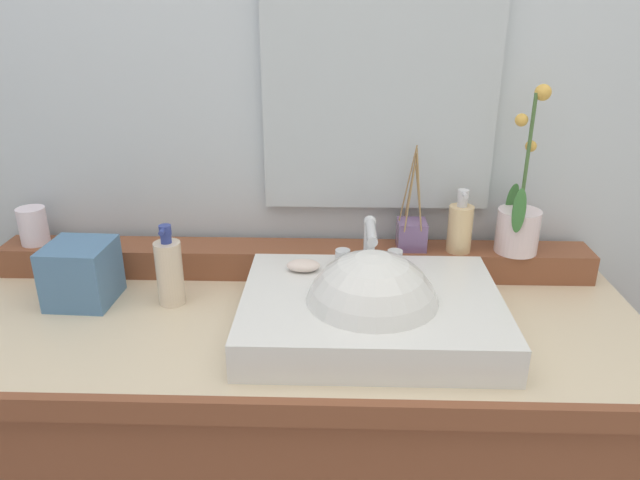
{
  "coord_description": "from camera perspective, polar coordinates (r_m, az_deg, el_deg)",
  "views": [
    {
      "loc": [
        0.1,
        -1.05,
        1.49
      ],
      "look_at": [
        0.07,
        -0.01,
        1.06
      ],
      "focal_mm": 33.34,
      "sensor_mm": 36.0,
      "label": 1
    }
  ],
  "objects": [
    {
      "name": "wall_back",
      "position": [
        1.46,
        -2.19,
        13.09
      ],
      "size": [
        3.06,
        0.2,
        2.52
      ],
      "primitive_type": "cube",
      "color": "silver",
      "rests_on": "ground"
    },
    {
      "name": "tissue_box",
      "position": [
        1.35,
        -21.93,
        -2.96
      ],
      "size": [
        0.14,
        0.14,
        0.13
      ],
      "primitive_type": "cube",
      "rotation": [
        0.0,
        0.0,
        -0.05
      ],
      "color": "teal",
      "rests_on": "vanity_cabinet"
    },
    {
      "name": "sink_basin",
      "position": [
        1.16,
        4.93,
        -7.17
      ],
      "size": [
        0.5,
        0.38,
        0.29
      ],
      "color": "white",
      "rests_on": "vanity_cabinet"
    },
    {
      "name": "soap_bar",
      "position": [
        1.23,
        -1.61,
        -2.46
      ],
      "size": [
        0.07,
        0.04,
        0.02
      ],
      "primitive_type": "ellipsoid",
      "color": "beige",
      "rests_on": "sink_basin"
    },
    {
      "name": "lotion_bottle",
      "position": [
        1.28,
        -14.25,
        -2.9
      ],
      "size": [
        0.06,
        0.06,
        0.18
      ],
      "color": "beige",
      "rests_on": "vanity_cabinet"
    },
    {
      "name": "mirror",
      "position": [
        1.33,
        5.84,
        15.68
      ],
      "size": [
        0.51,
        0.02,
        0.61
      ],
      "primitive_type": "cube",
      "color": "silver"
    },
    {
      "name": "reed_diffuser",
      "position": [
        1.37,
        8.78,
        0.67
      ],
      "size": [
        0.07,
        0.08,
        0.24
      ],
      "color": "slate",
      "rests_on": "back_ledge"
    },
    {
      "name": "tumbler_cup",
      "position": [
        1.53,
        -25.83,
        1.23
      ],
      "size": [
        0.06,
        0.06,
        0.09
      ],
      "primitive_type": "cylinder",
      "color": "white",
      "rests_on": "back_ledge"
    },
    {
      "name": "back_ledge",
      "position": [
        1.39,
        -2.46,
        -1.89
      ],
      "size": [
        1.36,
        0.1,
        0.07
      ],
      "primitive_type": "cube",
      "color": "brown",
      "rests_on": "vanity_cabinet"
    },
    {
      "name": "potted_plant",
      "position": [
        1.39,
        18.55,
        1.84
      ],
      "size": [
        0.1,
        0.11,
        0.37
      ],
      "color": "silver",
      "rests_on": "back_ledge"
    },
    {
      "name": "soap_dispenser",
      "position": [
        1.37,
        13.3,
        1.25
      ],
      "size": [
        0.05,
        0.06,
        0.14
      ],
      "color": "#E3BF87",
      "rests_on": "back_ledge"
    }
  ]
}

